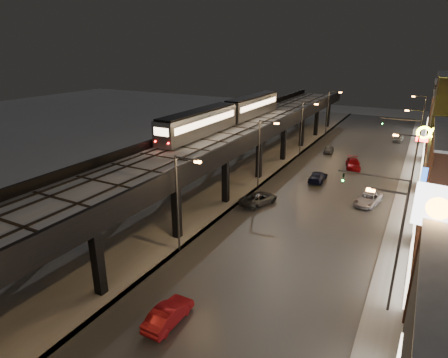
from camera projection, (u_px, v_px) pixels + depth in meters
The scene contains 29 objects.
ground at pixel (69, 348), 23.15m from camera, with size 220.00×220.00×0.00m, color silver.
road_surface at pixel (328, 189), 48.84m from camera, with size 17.00×120.00×0.06m, color #46474D.
sidewalk_right at pixel (412, 203), 44.38m from camera, with size 4.00×120.00×0.14m, color #9FA1A8.
under_viaduct_pavement at pixel (235, 173), 54.85m from camera, with size 11.00×120.00×0.06m, color #9FA1A8.
elevated_viaduct at pixel (225, 140), 50.35m from camera, with size 9.00×100.00×6.30m.
viaduct_trackbed at pixel (226, 135), 50.20m from camera, with size 8.40×100.00×0.32m.
viaduct_parapet_streetside at pixel (256, 135), 48.13m from camera, with size 0.30×100.00×1.10m, color black.
viaduct_parapet_far at pixel (198, 128), 52.00m from camera, with size 0.30×100.00×1.10m, color black.
streetlight_left_1 at pixel (180, 198), 32.36m from camera, with size 2.57×0.28×9.00m.
streetlight_right_1 at pixel (394, 245), 24.73m from camera, with size 2.56×0.28×9.00m.
streetlight_left_2 at pixel (261, 150), 47.30m from camera, with size 2.57×0.28×9.00m.
streetlight_right_2 at pixel (410, 170), 39.66m from camera, with size 2.56×0.28×9.00m.
streetlight_left_3 at pixel (303, 125), 62.24m from camera, with size 2.57×0.28×9.00m.
streetlight_right_3 at pixel (417, 136), 54.60m from camera, with size 2.56×0.28×9.00m.
streetlight_left_4 at pixel (329, 109), 77.17m from camera, with size 2.57×0.28×9.00m.
streetlight_right_4 at pixel (422, 116), 69.54m from camera, with size 2.56×0.28×9.00m.
traffic_light_rig_a at pixel (392, 205), 32.84m from camera, with size 6.10×0.34×7.00m.
traffic_light_rig_b at pixel (411, 136), 57.73m from camera, with size 6.10×0.34×7.00m.
subway_train at pixel (229, 113), 55.48m from camera, with size 2.72×33.01×3.25m.
car_near_white at pixel (168, 315), 25.00m from camera, with size 1.47×4.20×1.39m, color maroon.
car_mid_silver at pixel (259, 199), 43.91m from camera, with size 2.31×5.01×1.39m, color #3C3E43.
car_mid_dark at pixel (318, 177), 51.24m from camera, with size 1.89×4.65×1.35m, color black.
car_far_white at pixel (329, 149), 65.05m from camera, with size 1.50×3.72×1.27m, color slate.
car_onc_dark at pixel (368, 199), 43.83m from camera, with size 2.20×4.78×1.33m, color silver.
car_onc_white at pixel (353, 164), 56.64m from camera, with size 1.99×4.89×1.42m, color maroon.
car_onc_red at pixel (398, 139), 72.54m from camera, with size 1.55×3.85×1.31m, color slate.
sign_mcdonalds at pixel (428, 143), 41.59m from camera, with size 2.75×0.34×9.29m.
sign_citgo at pixel (433, 232), 19.65m from camera, with size 2.31×0.39×10.99m.
sign_carwash at pixel (430, 203), 27.82m from camera, with size 1.79×0.35×9.27m.
Camera 1 is at (17.10, -11.56, 17.67)m, focal length 30.00 mm.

